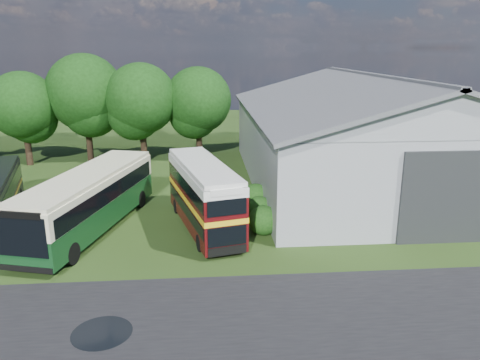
{
  "coord_description": "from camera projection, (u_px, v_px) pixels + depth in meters",
  "views": [
    {
      "loc": [
        2.31,
        -18.2,
        10.01
      ],
      "look_at": [
        4.44,
        8.0,
        2.56
      ],
      "focal_mm": 35.0,
      "sensor_mm": 36.0,
      "label": 1
    }
  ],
  "objects": [
    {
      "name": "ground",
      "position": [
        152.0,
        291.0,
        20.0
      ],
      "size": [
        120.0,
        120.0,
        0.0
      ],
      "primitive_type": "plane",
      "color": "#1E310F",
      "rests_on": "ground"
    },
    {
      "name": "asphalt_road",
      "position": [
        225.0,
        327.0,
        17.36
      ],
      "size": [
        60.0,
        8.0,
        0.02
      ],
      "primitive_type": "cube",
      "color": "black",
      "rests_on": "ground"
    },
    {
      "name": "puddle",
      "position": [
        102.0,
        333.0,
        17.0
      ],
      "size": [
        2.2,
        2.2,
        0.01
      ],
      "primitive_type": "cylinder",
      "color": "black",
      "rests_on": "ground"
    },
    {
      "name": "storage_shed",
      "position": [
        370.0,
        128.0,
        35.36
      ],
      "size": [
        18.8,
        24.8,
        8.15
      ],
      "color": "gray",
      "rests_on": "ground"
    },
    {
      "name": "tree_left_b",
      "position": [
        23.0,
        105.0,
        40.09
      ],
      "size": [
        5.78,
        5.78,
        8.16
      ],
      "color": "black",
      "rests_on": "ground"
    },
    {
      "name": "tree_mid",
      "position": [
        85.0,
        93.0,
        41.47
      ],
      "size": [
        6.8,
        6.8,
        9.6
      ],
      "color": "black",
      "rests_on": "ground"
    },
    {
      "name": "tree_right_a",
      "position": [
        141.0,
        99.0,
        41.04
      ],
      "size": [
        6.26,
        6.26,
        8.83
      ],
      "color": "black",
      "rests_on": "ground"
    },
    {
      "name": "tree_right_b",
      "position": [
        198.0,
        100.0,
        42.26
      ],
      "size": [
        5.98,
        5.98,
        8.45
      ],
      "color": "black",
      "rests_on": "ground"
    },
    {
      "name": "shrub_front",
      "position": [
        263.0,
        233.0,
        26.19
      ],
      "size": [
        1.7,
        1.7,
        1.7
      ],
      "primitive_type": "sphere",
      "color": "#194714",
      "rests_on": "ground"
    },
    {
      "name": "shrub_mid",
      "position": [
        259.0,
        221.0,
        28.11
      ],
      "size": [
        1.6,
        1.6,
        1.6
      ],
      "primitive_type": "sphere",
      "color": "#194714",
      "rests_on": "ground"
    },
    {
      "name": "shrub_back",
      "position": [
        255.0,
        209.0,
        30.03
      ],
      "size": [
        1.8,
        1.8,
        1.8
      ],
      "primitive_type": "sphere",
      "color": "#194714",
      "rests_on": "ground"
    },
    {
      "name": "bus_green_single",
      "position": [
        89.0,
        200.0,
        26.22
      ],
      "size": [
        5.86,
        12.41,
        3.34
      ],
      "rotation": [
        0.0,
        0.0,
        -0.26
      ],
      "color": "black",
      "rests_on": "ground"
    },
    {
      "name": "bus_maroon_double",
      "position": [
        204.0,
        196.0,
        26.42
      ],
      "size": [
        4.39,
        9.23,
        3.85
      ],
      "rotation": [
        0.0,
        0.0,
        0.25
      ],
      "color": "black",
      "rests_on": "ground"
    }
  ]
}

